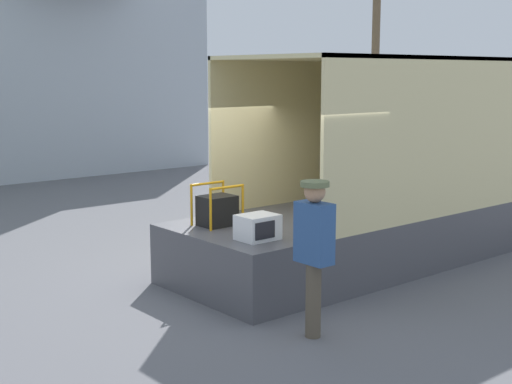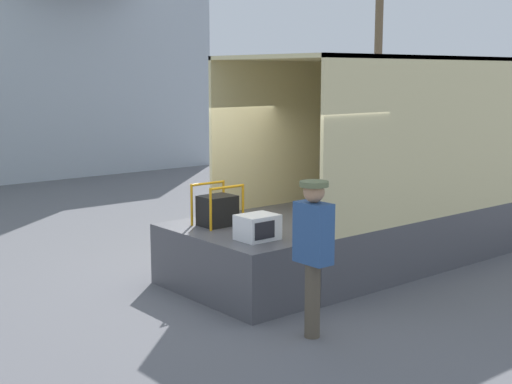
{
  "view_description": "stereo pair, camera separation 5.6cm",
  "coord_description": "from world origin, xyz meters",
  "px_view_note": "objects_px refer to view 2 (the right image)",
  "views": [
    {
      "loc": [
        -6.35,
        -7.49,
        3.02
      ],
      "look_at": [
        -0.25,
        -0.2,
        1.43
      ],
      "focal_mm": 50.0,
      "sensor_mm": 36.0,
      "label": 1
    },
    {
      "loc": [
        -6.3,
        -7.52,
        3.02
      ],
      "look_at": [
        -0.25,
        -0.2,
        1.43
      ],
      "focal_mm": 50.0,
      "sensor_mm": 36.0,
      "label": 2
    }
  ],
  "objects_px": {
    "box_truck": "(445,186)",
    "worker_person": "(313,242)",
    "portable_generator": "(218,210)",
    "utility_pole": "(378,50)",
    "microwave": "(258,227)"
  },
  "relations": [
    {
      "from": "box_truck",
      "to": "worker_person",
      "type": "xyz_separation_m",
      "value": [
        -5.08,
        -1.88,
        0.11
      ]
    },
    {
      "from": "portable_generator",
      "to": "box_truck",
      "type": "bearing_deg",
      "value": -5.67
    },
    {
      "from": "box_truck",
      "to": "worker_person",
      "type": "bearing_deg",
      "value": -159.69
    },
    {
      "from": "box_truck",
      "to": "portable_generator",
      "type": "relative_size",
      "value": 12.06
    },
    {
      "from": "box_truck",
      "to": "portable_generator",
      "type": "distance_m",
      "value": 4.7
    },
    {
      "from": "portable_generator",
      "to": "worker_person",
      "type": "bearing_deg",
      "value": -99.72
    },
    {
      "from": "portable_generator",
      "to": "utility_pole",
      "type": "distance_m",
      "value": 16.32
    },
    {
      "from": "microwave",
      "to": "utility_pole",
      "type": "bearing_deg",
      "value": 35.8
    },
    {
      "from": "portable_generator",
      "to": "utility_pole",
      "type": "height_order",
      "value": "utility_pole"
    },
    {
      "from": "box_truck",
      "to": "worker_person",
      "type": "height_order",
      "value": "box_truck"
    },
    {
      "from": "box_truck",
      "to": "microwave",
      "type": "relative_size",
      "value": 14.39
    },
    {
      "from": "worker_person",
      "to": "box_truck",
      "type": "bearing_deg",
      "value": 20.31
    },
    {
      "from": "worker_person",
      "to": "microwave",
      "type": "bearing_deg",
      "value": 78.49
    },
    {
      "from": "microwave",
      "to": "worker_person",
      "type": "xyz_separation_m",
      "value": [
        -0.27,
        -1.31,
        0.09
      ]
    },
    {
      "from": "microwave",
      "to": "worker_person",
      "type": "relative_size",
      "value": 0.28
    }
  ]
}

